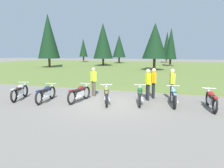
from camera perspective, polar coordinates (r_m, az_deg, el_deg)
ground_plane at (r=10.57m, az=-1.02°, el=-5.29°), size 140.00×140.00×0.00m
grass_moorland at (r=35.51m, az=12.75°, el=4.36°), size 80.00×44.00×0.10m
forest_treeline at (r=37.64m, az=14.18°, el=11.18°), size 41.24×25.73×8.60m
motorcycle_silver at (r=12.41m, az=-23.63°, el=-1.87°), size 0.87×2.03×0.88m
motorcycle_navy at (r=11.41m, az=-17.39°, el=-2.40°), size 0.64×2.09×0.88m
motorcycle_maroon at (r=11.03m, az=-8.75°, el=-2.48°), size 0.62×2.10×0.88m
motorcycle_olive at (r=10.50m, az=-1.52°, el=-2.94°), size 0.91×2.01×0.88m
motorcycle_british_green at (r=10.52m, az=7.55°, el=-2.99°), size 0.70×2.08×0.88m
motorcycle_sky_blue at (r=10.55m, az=16.32°, el=-3.23°), size 0.62×2.10×0.88m
motorcycle_red at (r=10.42m, az=25.27°, el=-3.86°), size 0.62×2.10×0.88m
rider_checking_bike at (r=12.26m, az=-5.03°, el=1.11°), size 0.45×0.40×1.67m
rider_near_row_end at (r=11.83m, az=11.18°, el=0.71°), size 0.31×0.53×1.67m
rider_with_back_turned at (r=11.62m, az=15.95°, el=0.41°), size 0.30×0.54×1.67m
rider_in_hivis_vest at (r=11.27m, az=9.67°, el=0.37°), size 0.36×0.50×1.67m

